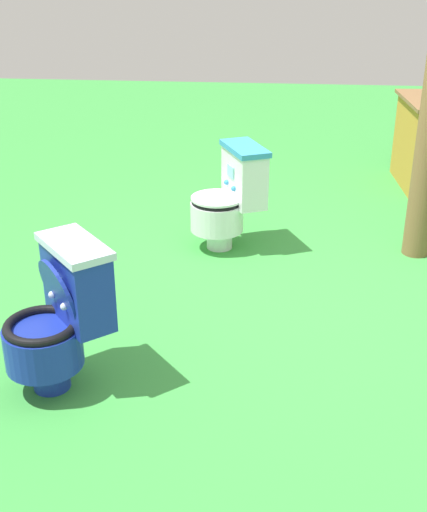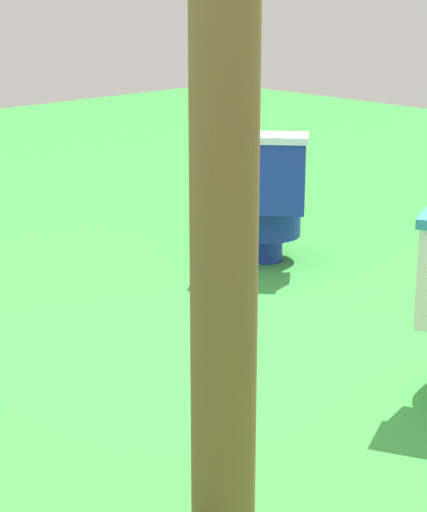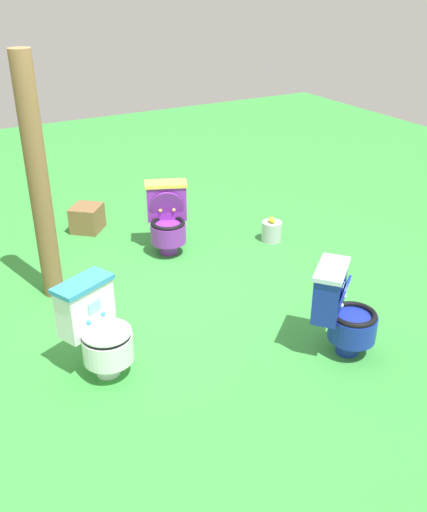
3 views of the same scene
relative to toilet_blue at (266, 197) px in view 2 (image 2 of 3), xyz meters
name	(u,v)px [view 2 (image 2 of 3)]	position (x,y,z in m)	size (l,w,h in m)	color
ground	(180,390)	(1.42, 0.90, -0.37)	(14.00, 14.00, 0.00)	green
toilet_blue	(266,197)	(0.00, 0.00, 0.00)	(0.64, 0.62, 0.73)	#192D9E
wooden_post	(224,161)	(1.98, 1.72, 0.71)	(0.18, 0.18, 2.17)	brown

